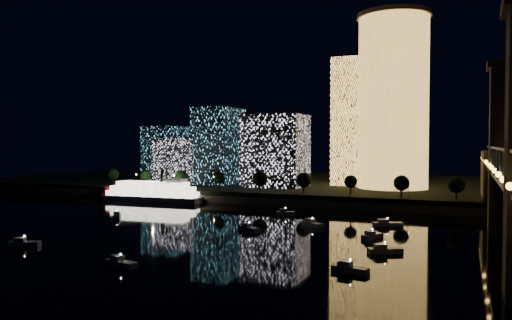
# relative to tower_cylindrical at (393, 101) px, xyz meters

# --- Properties ---
(ground) EXTENTS (520.00, 520.00, 0.00)m
(ground) POSITION_rel_tower_cylindrical_xyz_m (-21.28, -127.16, -45.77)
(ground) COLOR black
(ground) RESTS_ON ground
(far_bank) EXTENTS (420.00, 160.00, 5.00)m
(far_bank) POSITION_rel_tower_cylindrical_xyz_m (-21.28, 32.84, -43.27)
(far_bank) COLOR black
(far_bank) RESTS_ON ground
(seawall) EXTENTS (420.00, 6.00, 3.00)m
(seawall) POSITION_rel_tower_cylindrical_xyz_m (-21.28, -45.16, -44.27)
(seawall) COLOR #6B5E4C
(seawall) RESTS_ON ground
(tower_cylindrical) EXTENTS (34.00, 34.00, 81.28)m
(tower_cylindrical) POSITION_rel_tower_cylindrical_xyz_m (0.00, 0.00, 0.00)
(tower_cylindrical) COLOR #FFB751
(tower_cylindrical) RESTS_ON far_bank
(tower_rectangular) EXTENTS (19.96, 19.96, 63.51)m
(tower_rectangular) POSITION_rel_tower_cylindrical_xyz_m (-20.40, 10.98, -9.01)
(tower_rectangular) COLOR #FFB751
(tower_rectangular) RESTS_ON far_bank
(midrise_blocks) EXTENTS (94.22, 35.73, 39.38)m
(midrise_blocks) POSITION_rel_tower_cylindrical_xyz_m (-87.73, -8.50, -24.14)
(midrise_blocks) COLOR white
(midrise_blocks) RESTS_ON far_bank
(riverboat) EXTENTS (50.84, 13.99, 15.13)m
(riverboat) POSITION_rel_tower_cylindrical_xyz_m (-100.26, -52.98, -41.89)
(riverboat) COLOR silver
(riverboat) RESTS_ON ground
(motorboats) EXTENTS (102.89, 89.57, 2.78)m
(motorboats) POSITION_rel_tower_cylindrical_xyz_m (-19.50, -110.53, -44.95)
(motorboats) COLOR silver
(motorboats) RESTS_ON ground
(esplanade_trees) EXTENTS (166.13, 6.67, 8.83)m
(esplanade_trees) POSITION_rel_tower_cylindrical_xyz_m (-47.49, -39.16, -35.30)
(esplanade_trees) COLOR black
(esplanade_trees) RESTS_ON far_bank
(street_lamps) EXTENTS (132.70, 0.70, 5.65)m
(street_lamps) POSITION_rel_tower_cylindrical_xyz_m (-55.28, -33.16, -36.74)
(street_lamps) COLOR black
(street_lamps) RESTS_ON far_bank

